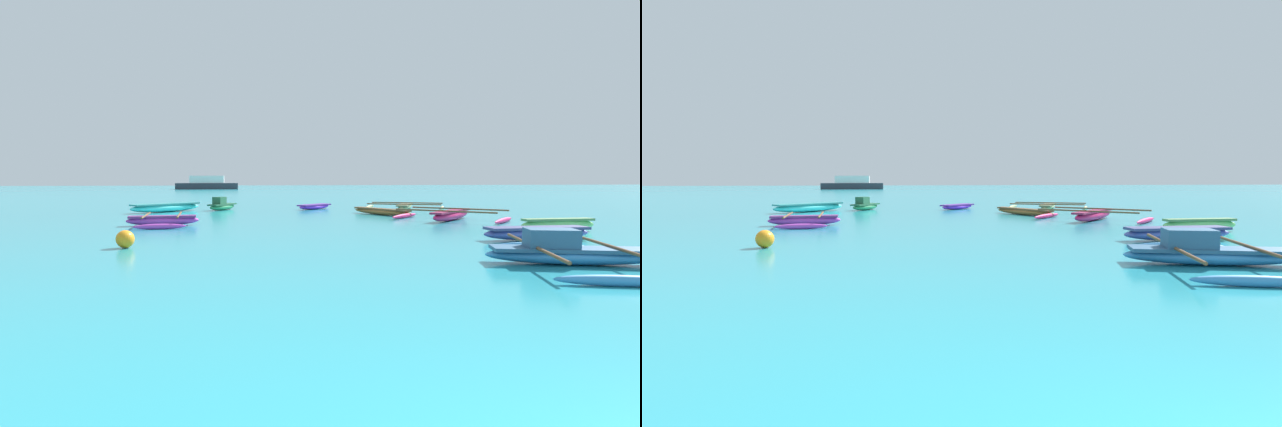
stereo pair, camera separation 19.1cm
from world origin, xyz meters
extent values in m
ellipsoid|color=#90A36B|center=(6.80, 26.76, 0.15)|extent=(2.26, 3.90, 0.31)
cube|color=#5C6647|center=(6.80, 26.76, 0.27)|extent=(2.10, 3.60, 0.08)
cylinder|color=brown|center=(7.17, 27.57, 0.33)|extent=(3.91, 1.83, 0.07)
cylinder|color=brown|center=(6.42, 25.94, 0.33)|extent=(3.91, 1.83, 0.07)
ellipsoid|color=#90A36B|center=(4.86, 27.64, 0.10)|extent=(1.26, 2.44, 0.20)
ellipsoid|color=#90A36B|center=(8.73, 25.88, 0.10)|extent=(1.26, 2.44, 0.20)
ellipsoid|color=#8C33E9|center=(1.45, 27.35, 0.15)|extent=(2.37, 2.26, 0.29)
cube|color=#59298D|center=(1.45, 27.35, 0.25)|extent=(2.20, 2.10, 0.08)
ellipsoid|color=#AB6730|center=(4.14, 22.42, 0.16)|extent=(2.25, 3.75, 0.32)
cube|color=brown|center=(4.14, 22.42, 0.28)|extent=(2.09, 3.46, 0.08)
ellipsoid|color=#46E9E7|center=(-6.81, 26.23, 0.23)|extent=(3.70, 3.38, 0.47)
cube|color=teal|center=(-6.81, 26.23, 0.43)|extent=(3.43, 3.14, 0.08)
ellipsoid|color=#82D975|center=(8.05, 14.04, 0.23)|extent=(2.79, 0.55, 0.45)
cube|color=#54844D|center=(8.05, 14.04, 0.41)|extent=(2.56, 0.52, 0.08)
ellipsoid|color=#3882C2|center=(4.30, 8.00, 0.18)|extent=(3.70, 1.79, 0.36)
cube|color=#2B5477|center=(4.30, 8.00, 0.32)|extent=(3.41, 1.68, 0.08)
cube|color=#2B5477|center=(3.87, 8.13, 0.56)|extent=(1.17, 0.94, 0.40)
cylinder|color=brown|center=(5.08, 7.77, 0.38)|extent=(1.30, 4.22, 0.07)
cylinder|color=brown|center=(3.52, 8.23, 0.38)|extent=(1.30, 4.22, 0.07)
ellipsoid|color=#3882C2|center=(4.92, 10.11, 0.10)|extent=(2.13, 0.80, 0.20)
ellipsoid|color=#3882C2|center=(3.68, 5.90, 0.10)|extent=(2.13, 0.80, 0.20)
ellipsoid|color=#2D8F57|center=(-3.86, 27.38, 0.18)|extent=(1.73, 2.29, 0.36)
cube|color=#255B3C|center=(-3.86, 27.38, 0.32)|extent=(1.61, 2.12, 0.08)
cube|color=#255B3C|center=(-4.01, 27.13, 0.56)|extent=(0.80, 0.83, 0.40)
ellipsoid|color=#D3205D|center=(6.28, 18.89, 0.22)|extent=(3.17, 3.39, 0.44)
cube|color=maroon|center=(6.28, 18.89, 0.40)|extent=(2.94, 3.13, 0.08)
cylinder|color=brown|center=(6.90, 19.57, 0.46)|extent=(3.28, 3.02, 0.07)
cylinder|color=brown|center=(5.65, 18.21, 0.46)|extent=(3.28, 3.02, 0.07)
ellipsoid|color=#D3205D|center=(4.66, 20.38, 0.10)|extent=(1.88, 2.02, 0.20)
ellipsoid|color=#D3205D|center=(7.89, 17.41, 0.10)|extent=(1.88, 2.02, 0.20)
ellipsoid|color=#5259AF|center=(5.95, 11.96, 0.20)|extent=(3.36, 0.76, 0.40)
cube|color=#3A3D6D|center=(5.95, 11.96, 0.36)|extent=(3.09, 0.73, 0.08)
ellipsoid|color=#BB41BA|center=(-5.74, 18.30, 0.19)|extent=(2.76, 0.75, 0.39)
cube|color=#733073|center=(-5.74, 18.30, 0.35)|extent=(2.54, 0.71, 0.08)
cylinder|color=brown|center=(-5.13, 18.34, 0.41)|extent=(0.28, 2.88, 0.07)
cylinder|color=brown|center=(-6.35, 18.25, 0.41)|extent=(0.28, 2.88, 0.07)
ellipsoid|color=#BB41BA|center=(-5.85, 19.73, 0.10)|extent=(1.85, 0.34, 0.20)
ellipsoid|color=#BB41BA|center=(-5.64, 16.86, 0.10)|extent=(1.85, 0.34, 0.20)
sphere|color=orange|center=(-5.73, 12.03, 0.24)|extent=(0.47, 0.47, 0.47)
cube|color=#2D333D|center=(-8.53, 80.96, 0.49)|extent=(9.82, 2.16, 0.98)
cube|color=white|center=(-8.53, 80.96, 1.57)|extent=(5.40, 1.84, 1.18)
camera|label=1|loc=(-2.62, -1.60, 1.85)|focal=28.00mm
camera|label=2|loc=(-2.43, -1.63, 1.85)|focal=28.00mm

